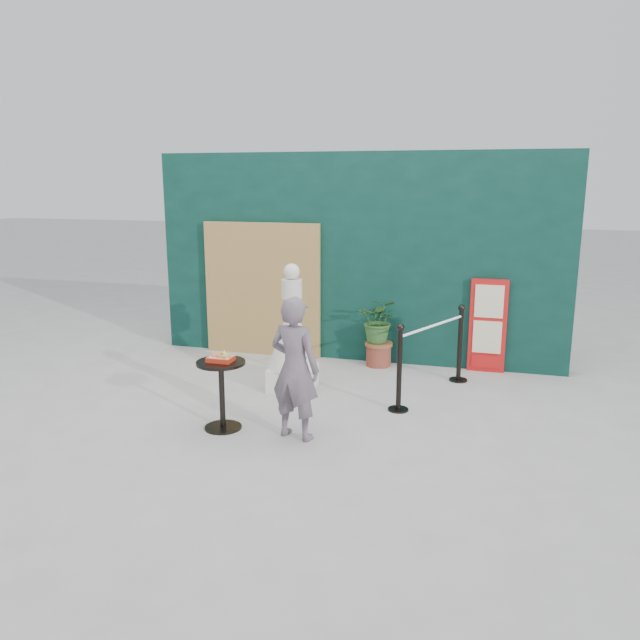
# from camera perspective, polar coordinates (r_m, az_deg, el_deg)

# --- Properties ---
(ground) EXTENTS (60.00, 60.00, 0.00)m
(ground) POSITION_cam_1_polar(r_m,az_deg,el_deg) (6.56, -2.92, -10.81)
(ground) COLOR #ADAAA5
(ground) RESTS_ON ground
(back_wall) EXTENTS (6.00, 0.30, 3.00)m
(back_wall) POSITION_cam_1_polar(r_m,az_deg,el_deg) (9.12, 3.37, 5.68)
(back_wall) COLOR black
(back_wall) RESTS_ON ground
(bamboo_fence) EXTENTS (1.80, 0.08, 2.00)m
(bamboo_fence) POSITION_cam_1_polar(r_m,az_deg,el_deg) (9.40, -5.32, 2.78)
(bamboo_fence) COLOR tan
(bamboo_fence) RESTS_ON ground
(woman) EXTENTS (0.61, 0.47, 1.49)m
(woman) POSITION_cam_1_polar(r_m,az_deg,el_deg) (6.35, -2.32, -4.44)
(woman) COLOR slate
(woman) RESTS_ON ground
(menu_board) EXTENTS (0.50, 0.07, 1.30)m
(menu_board) POSITION_cam_1_polar(r_m,az_deg,el_deg) (8.86, 15.09, -0.53)
(menu_board) COLOR red
(menu_board) RESTS_ON ground
(statue) EXTENTS (0.63, 0.63, 1.61)m
(statue) POSITION_cam_1_polar(r_m,az_deg,el_deg) (7.83, -2.55, -1.76)
(statue) COLOR silver
(statue) RESTS_ON ground
(cafe_table) EXTENTS (0.52, 0.52, 0.75)m
(cafe_table) POSITION_cam_1_polar(r_m,az_deg,el_deg) (6.73, -8.99, -5.81)
(cafe_table) COLOR black
(cafe_table) RESTS_ON ground
(food_basket) EXTENTS (0.26, 0.19, 0.11)m
(food_basket) POSITION_cam_1_polar(r_m,az_deg,el_deg) (6.64, -9.05, -3.44)
(food_basket) COLOR red
(food_basket) RESTS_ON cafe_table
(planter) EXTENTS (0.58, 0.51, 0.99)m
(planter) POSITION_cam_1_polar(r_m,az_deg,el_deg) (8.89, 5.43, -0.61)
(planter) COLOR brown
(planter) RESTS_ON ground
(stanchion_barrier) EXTENTS (0.84, 1.54, 1.03)m
(stanchion_barrier) POSITION_cam_1_polar(r_m,az_deg,el_deg) (7.79, 10.18, -3.28)
(stanchion_barrier) COLOR black
(stanchion_barrier) RESTS_ON ground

